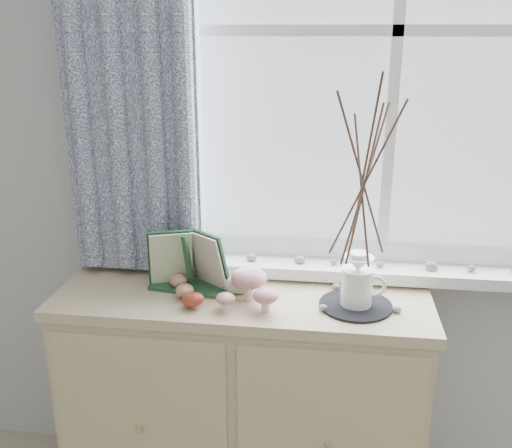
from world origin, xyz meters
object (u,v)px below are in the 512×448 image
botanical_book (187,263)px  toadstool_cluster (250,285)px  sideboard (243,403)px  twig_pitcher (364,176)px

botanical_book → toadstool_cluster: 0.22m
sideboard → botanical_book: size_ratio=4.05×
sideboard → twig_pitcher: twig_pitcher is taller
toadstool_cluster → botanical_book: bearing=167.3°
botanical_book → twig_pitcher: bearing=5.8°
sideboard → toadstool_cluster: size_ratio=6.35×
sideboard → toadstool_cluster: (0.04, -0.07, 0.49)m
toadstool_cluster → twig_pitcher: bearing=4.0°
toadstool_cluster → twig_pitcher: size_ratio=0.26×
sideboard → twig_pitcher: size_ratio=1.68×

